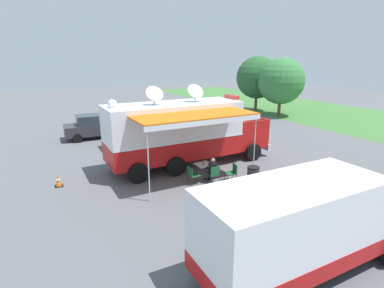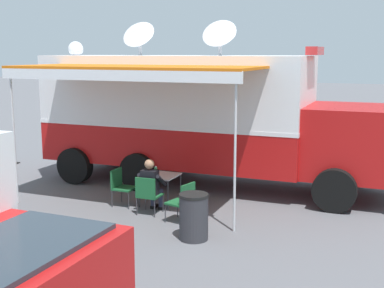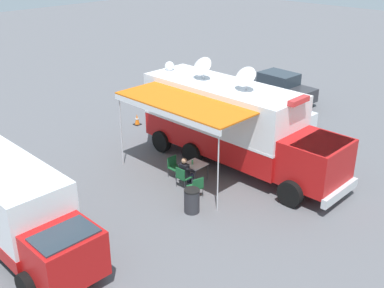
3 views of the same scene
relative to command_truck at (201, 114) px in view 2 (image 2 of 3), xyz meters
name	(u,v)px [view 2 (image 2 of 3)]	position (x,y,z in m)	size (l,w,h in m)	color
ground_plane	(177,181)	(-0.03, -0.75, -1.95)	(100.00, 100.00, 0.00)	#5B5B60
lot_stripe	(233,160)	(-3.38, -0.14, -1.94)	(0.12, 4.80, 0.01)	silver
command_truck	(201,114)	(0.00, 0.00, 0.00)	(4.88, 9.50, 4.53)	#B71414
folding_table	(160,177)	(2.19, -0.19, -1.27)	(0.80, 0.80, 0.73)	silver
water_bottle	(156,171)	(2.28, -0.26, -1.11)	(0.07, 0.07, 0.22)	#3F9959
folding_chair_at_table	(148,193)	(2.99, -0.11, -1.43)	(0.48, 0.48, 0.87)	#19562D
folding_chair_beside_table	(121,184)	(2.56, -1.04, -1.43)	(0.48, 0.48, 0.87)	#19562D
folding_chair_spare_by_truck	(183,199)	(3.18, 0.83, -1.43)	(0.58, 0.58, 0.87)	#19562D
seated_responder	(152,184)	(2.80, -0.11, -1.30)	(0.66, 0.55, 1.25)	black
trash_bin	(194,217)	(4.02, 1.40, -1.49)	(0.57, 0.57, 0.91)	#2D2D33
traffic_cone	(12,155)	(-0.13, -6.67, -1.67)	(0.36, 0.36, 0.58)	black
car_behind_truck	(214,127)	(-4.86, -1.38, -1.07)	(2.08, 4.23, 1.76)	silver
car_far_corner	(198,113)	(-8.52, -3.44, -1.07)	(2.18, 4.29, 1.76)	#2D2D33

